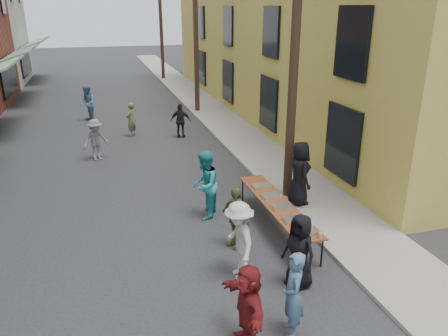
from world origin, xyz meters
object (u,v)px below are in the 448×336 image
utility_pole_near (295,45)px  utility_pole_mid (196,26)px  utility_pole_far (161,20)px  guest_front_a (300,251)px  server (300,173)px  guest_front_c (205,185)px  serving_table (277,205)px  catering_tray_sausage (307,232)px

utility_pole_near → utility_pole_mid: (0.00, 12.00, 0.00)m
utility_pole_near → utility_pole_far: same height
utility_pole_near → guest_front_a: 5.80m
guest_front_a → server: 3.90m
utility_pole_far → guest_front_c: utility_pole_far is taller
utility_pole_near → guest_front_a: utility_pole_near is taller
utility_pole_near → utility_pole_mid: size_ratio=1.00×
guest_front_c → server: server is taller
serving_table → catering_tray_sausage: size_ratio=8.00×
utility_pole_near → server: bearing=-85.6°
serving_table → guest_front_c: size_ratio=2.12×
serving_table → server: (1.16, 1.17, 0.31)m
utility_pole_mid → catering_tray_sausage: bearing=-94.1°
utility_pole_far → guest_front_a: size_ratio=5.61×
serving_table → server: server is taller
catering_tray_sausage → guest_front_a: (-0.51, -0.70, 0.01)m
utility_pole_mid → serving_table: bearing=-94.6°
catering_tray_sausage → server: size_ratio=0.27×
utility_pole_mid → utility_pole_far: same height
utility_pole_mid → guest_front_c: size_ratio=4.77×
utility_pole_mid → server: size_ratio=4.87×
catering_tray_sausage → server: bearing=67.5°
utility_pole_mid → utility_pole_far: (0.00, 12.00, 0.00)m
catering_tray_sausage → serving_table: bearing=90.0°
catering_tray_sausage → utility_pole_mid: bearing=85.9°
utility_pole_far → serving_table: bearing=-92.5°
utility_pole_far → serving_table: utility_pole_far is taller
catering_tray_sausage → server: 3.06m
utility_pole_near → utility_pole_mid: 12.00m
utility_pole_far → guest_front_c: 24.96m
utility_pole_far → catering_tray_sausage: 27.74m
utility_pole_far → server: size_ratio=4.87×
catering_tray_sausage → guest_front_a: bearing=-125.9°
catering_tray_sausage → server: (1.16, 2.82, 0.23)m
utility_pole_near → utility_pole_mid: bearing=90.0°
catering_tray_sausage → utility_pole_far: bearing=87.7°
utility_pole_mid → serving_table: (-1.11, -13.82, -3.79)m
utility_pole_far → utility_pole_near: bearing=-90.0°
guest_front_a → guest_front_c: (-1.08, 3.61, 0.14)m
utility_pole_near → utility_pole_far: size_ratio=1.00×
guest_front_c → serving_table: bearing=78.1°
utility_pole_far → guest_front_c: (-2.70, -24.56, -3.56)m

